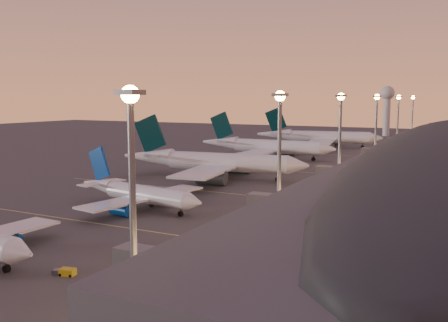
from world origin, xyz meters
TOP-DOWN VIEW (x-y plane):
  - ground at (0.00, 0.00)m, footprint 700.00×700.00m
  - airliner_narrow_north at (-1.61, 9.86)m, footprint 37.32×33.70m
  - airliner_wide_near at (-7.57, 55.15)m, footprint 61.00×56.05m
  - airliner_wide_mid at (-12.70, 110.48)m, footprint 59.09×53.61m
  - airliner_wide_far at (-7.19, 165.66)m, footprint 62.68×57.76m
  - light_masts at (36.00, 65.00)m, footprint 2.20×217.20m
  - radar_tower at (10.00, 260.00)m, footprint 9.00×9.00m
  - lane_markings at (0.00, 40.00)m, footprint 90.00×180.36m
  - baggage_tug_a at (15.57, -29.42)m, footprint 3.48×2.01m
  - baggage_tug_b at (24.03, -30.54)m, footprint 4.28×2.10m
  - baggage_tug_c at (25.07, 0.66)m, footprint 3.77×3.12m

SIDE VIEW (x-z plane):
  - ground at x=0.00m, z-range 0.00..0.00m
  - lane_markings at x=0.00m, z-range 0.01..0.01m
  - baggage_tug_a at x=15.57m, z-range -0.04..0.93m
  - baggage_tug_c at x=25.07m, z-range -0.05..1.02m
  - baggage_tug_b at x=24.03m, z-range -0.05..1.18m
  - airliner_narrow_north at x=-1.61m, z-range -3.22..10.12m
  - airliner_wide_mid at x=-12.70m, z-range -4.60..14.36m
  - airliner_wide_near at x=-7.57m, z-range -4.74..14.79m
  - airliner_wide_far at x=-7.19m, z-range -4.87..15.22m
  - light_masts at x=36.00m, z-range 4.60..30.50m
  - radar_tower at x=10.00m, z-range 5.62..38.12m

